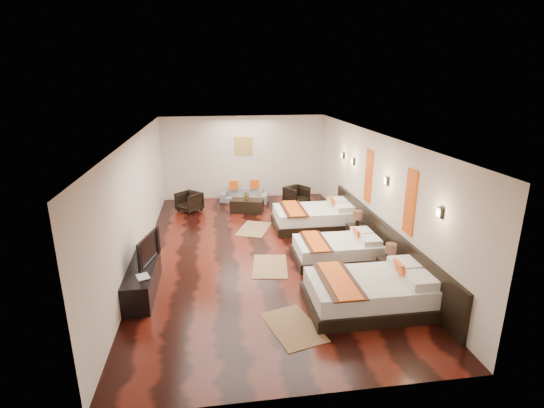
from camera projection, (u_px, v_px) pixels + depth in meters
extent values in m
cube|color=black|center=(261.00, 251.00, 9.88)|extent=(5.50, 9.50, 0.01)
cube|color=white|center=(260.00, 135.00, 9.05)|extent=(5.50, 9.50, 0.01)
cube|color=silver|center=(244.00, 157.00, 13.95)|extent=(5.50, 0.01, 2.80)
cube|color=silver|center=(138.00, 201.00, 9.08)|extent=(0.01, 9.50, 2.80)
cube|color=silver|center=(373.00, 191.00, 9.85)|extent=(0.01, 9.50, 2.80)
cube|color=black|center=(382.00, 240.00, 9.37)|extent=(0.08, 6.60, 0.90)
cube|color=black|center=(369.00, 301.00, 7.46)|extent=(2.30, 1.42, 0.24)
cube|color=white|center=(370.00, 287.00, 7.37)|extent=(2.19, 1.31, 0.33)
cube|color=#ED5710|center=(400.00, 270.00, 7.36)|extent=(0.17, 0.35, 0.35)
cube|color=#38190F|center=(339.00, 281.00, 7.24)|extent=(0.60, 1.44, 0.02)
cube|color=#ED5710|center=(339.00, 280.00, 7.23)|extent=(0.42, 1.44, 0.02)
cube|color=black|center=(337.00, 256.00, 9.37)|extent=(1.95, 1.21, 0.20)
cube|color=white|center=(337.00, 246.00, 9.30)|extent=(1.86, 1.12, 0.28)
cube|color=#ED5710|center=(357.00, 235.00, 9.29)|extent=(0.15, 0.30, 0.30)
cube|color=#38190F|center=(315.00, 241.00, 9.18)|extent=(0.51, 1.23, 0.02)
cube|color=#ED5710|center=(315.00, 241.00, 9.18)|extent=(0.35, 1.23, 0.02)
cube|color=black|center=(314.00, 223.00, 11.44)|extent=(2.24, 1.38, 0.23)
cube|color=white|center=(314.00, 214.00, 11.36)|extent=(2.13, 1.28, 0.32)
cube|color=#ED5710|center=(333.00, 203.00, 11.35)|extent=(0.17, 0.34, 0.34)
cube|color=#38190F|center=(293.00, 209.00, 11.23)|extent=(0.59, 1.41, 0.02)
cube|color=#ED5710|center=(293.00, 208.00, 11.22)|extent=(0.40, 1.41, 0.02)
cube|color=black|center=(389.00, 270.00, 8.40)|extent=(0.41, 0.41, 0.46)
cylinder|color=black|center=(390.00, 256.00, 8.31)|extent=(0.07, 0.07, 0.18)
cylinder|color=#3F2619|center=(391.00, 248.00, 8.26)|extent=(0.22, 0.22, 0.20)
cube|color=black|center=(356.00, 234.00, 10.26)|extent=(0.44, 0.44, 0.49)
cylinder|color=black|center=(357.00, 222.00, 10.16)|extent=(0.08, 0.08, 0.20)
cylinder|color=#3F2619|center=(358.00, 215.00, 10.10)|extent=(0.24, 0.24, 0.22)
cube|color=#8F6B48|center=(293.00, 327.00, 6.87)|extent=(1.04, 1.35, 0.01)
cube|color=#8F6B48|center=(270.00, 266.00, 9.08)|extent=(0.91, 1.29, 0.01)
cube|color=#8F6B48|center=(254.00, 229.00, 11.31)|extent=(1.14, 1.39, 0.01)
cube|color=black|center=(143.00, 280.00, 7.91)|extent=(0.50, 1.80, 0.55)
imported|color=black|center=(144.00, 249.00, 7.92)|extent=(0.37, 1.02, 0.58)
imported|color=black|center=(137.00, 278.00, 7.36)|extent=(0.30, 0.34, 0.03)
imported|color=brown|center=(147.00, 243.00, 8.54)|extent=(0.35, 0.35, 0.33)
imported|color=gray|center=(244.00, 196.00, 13.67)|extent=(1.69, 1.05, 0.46)
imported|color=black|center=(189.00, 202.00, 12.75)|extent=(0.93, 0.93, 0.61)
imported|color=black|center=(297.00, 195.00, 13.41)|extent=(0.92, 0.92, 0.61)
cube|color=black|center=(247.00, 206.00, 12.69)|extent=(1.10, 0.76, 0.40)
imported|color=#2C551C|center=(247.00, 195.00, 12.62)|extent=(0.26, 0.23, 0.28)
cube|color=#D86014|center=(410.00, 202.00, 7.96)|extent=(0.04, 0.40, 1.30)
cube|color=#D86014|center=(369.00, 176.00, 10.04)|extent=(0.04, 0.40, 1.30)
cube|color=black|center=(440.00, 212.00, 6.87)|extent=(0.06, 0.12, 0.18)
cube|color=#FFD18C|center=(439.00, 213.00, 6.87)|extent=(0.02, 0.10, 0.14)
cube|color=black|center=(387.00, 181.00, 8.95)|extent=(0.06, 0.12, 0.18)
cube|color=#FFD18C|center=(385.00, 181.00, 8.95)|extent=(0.02, 0.10, 0.14)
cube|color=black|center=(353.00, 161.00, 11.03)|extent=(0.06, 0.12, 0.18)
cube|color=#FFD18C|center=(352.00, 161.00, 11.03)|extent=(0.02, 0.10, 0.14)
cube|color=black|center=(343.00, 155.00, 11.88)|extent=(0.06, 0.12, 0.18)
cube|color=#FFD18C|center=(342.00, 155.00, 11.88)|extent=(0.02, 0.10, 0.14)
cube|color=#AD873F|center=(244.00, 146.00, 13.81)|extent=(0.60, 0.04, 0.60)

